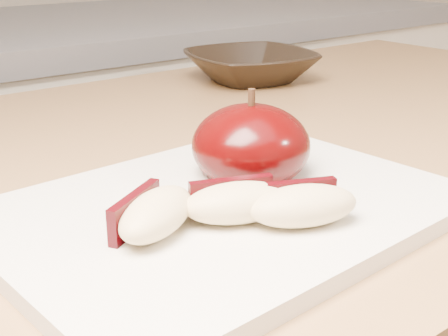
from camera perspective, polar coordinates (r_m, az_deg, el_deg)
cutting_board at (r=0.44m, az=0.00°, el=-3.85°), size 0.33×0.25×0.01m
apple_half at (r=0.48m, az=2.47°, el=2.05°), size 0.12×0.12×0.08m
apple_wedge_a at (r=0.39m, az=-6.41°, el=-4.14°), size 0.08×0.07×0.03m
apple_wedge_b at (r=0.40m, az=1.20°, el=-3.11°), size 0.08×0.06×0.03m
apple_wedge_c at (r=0.40m, az=7.15°, el=-3.35°), size 0.08×0.06×0.03m
bowl at (r=0.87m, az=2.42°, el=9.28°), size 0.20×0.20×0.04m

